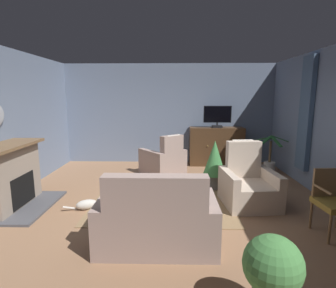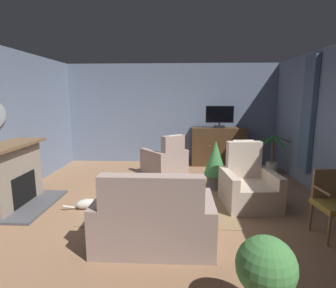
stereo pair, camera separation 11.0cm
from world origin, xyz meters
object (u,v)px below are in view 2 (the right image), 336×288
object	(u,v)px
television	(220,116)
potted_plant_small_fern_corner	(215,162)
cat	(89,203)
sofa_floral	(154,222)
fireplace	(11,177)
tv_remote	(183,179)
potted_plant_leafy_by_curtain	(265,274)
potted_plant_on_hearth_side	(272,164)
tv_cabinet	(218,147)
coffee_table	(170,181)
armchair_facing_sofa	(165,162)
armchair_beside_cabinet	(248,187)
side_chair_far_end	(333,201)

from	to	relation	value
television	potted_plant_small_fern_corner	xyz separation A→B (m)	(-0.33, -1.91, -0.81)
television	cat	distance (m)	4.21
television	sofa_floral	distance (m)	4.52
fireplace	tv_remote	size ratio (longest dim) A/B	8.39
television	potted_plant_small_fern_corner	size ratio (longest dim) A/B	0.74
potted_plant_leafy_by_curtain	potted_plant_on_hearth_side	bearing A→B (deg)	71.04
tv_cabinet	potted_plant_leafy_by_curtain	world-z (taller)	tv_cabinet
potted_plant_on_hearth_side	potted_plant_leafy_by_curtain	distance (m)	4.76
tv_cabinet	fireplace	bearing A→B (deg)	-142.55
tv_cabinet	potted_plant_small_fern_corner	distance (m)	1.99
television	coffee_table	size ratio (longest dim) A/B	0.66
armchair_facing_sofa	cat	xyz separation A→B (m)	(-1.20, -2.12, -0.23)
tv_remote	tv_cabinet	bearing A→B (deg)	-119.31
sofa_floral	potted_plant_small_fern_corner	size ratio (longest dim) A/B	1.49
armchair_beside_cabinet	cat	xyz separation A→B (m)	(-2.77, -0.30, -0.24)
tv_remote	armchair_facing_sofa	xyz separation A→B (m)	(-0.42, 1.89, -0.16)
coffee_table	potted_plant_small_fern_corner	bearing A→B (deg)	42.03
cat	potted_plant_on_hearth_side	bearing A→B (deg)	30.33
coffee_table	armchair_beside_cabinet	xyz separation A→B (m)	(1.38, -0.01, -0.08)
side_chair_far_end	coffee_table	bearing A→B (deg)	155.07
side_chair_far_end	cat	distance (m)	3.75
potted_plant_on_hearth_side	television	bearing A→B (deg)	146.64
television	coffee_table	bearing A→B (deg)	-114.38
tv_remote	sofa_floral	distance (m)	1.42
tv_cabinet	armchair_facing_sofa	world-z (taller)	tv_cabinet
tv_cabinet	potted_plant_leafy_by_curtain	size ratio (longest dim) A/B	1.91
armchair_beside_cabinet	fireplace	bearing A→B (deg)	-176.37
armchair_facing_sofa	potted_plant_leafy_by_curtain	world-z (taller)	armchair_facing_sofa
sofa_floral	armchair_beside_cabinet	distance (m)	2.11
tv_cabinet	potted_plant_on_hearth_side	world-z (taller)	tv_cabinet
coffee_table	armchair_facing_sofa	xyz separation A→B (m)	(-0.19, 1.80, -0.09)
tv_remote	side_chair_far_end	xyz separation A→B (m)	(2.03, -0.96, 0.02)
potted_plant_on_hearth_side	potted_plant_small_fern_corner	bearing A→B (deg)	-144.00
tv_cabinet	side_chair_far_end	distance (m)	3.96
sofa_floral	potted_plant_leafy_by_curtain	distance (m)	1.53
television	tv_remote	distance (m)	3.12
coffee_table	sofa_floral	distance (m)	1.47
coffee_table	potted_plant_leafy_by_curtain	size ratio (longest dim) A/B	1.46
armchair_beside_cabinet	tv_remote	bearing A→B (deg)	-176.14
sofa_floral	armchair_facing_sofa	size ratio (longest dim) A/B	1.23
tv_cabinet	sofa_floral	bearing A→B (deg)	-108.15
television	potted_plant_leafy_by_curtain	distance (m)	5.38
potted_plant_leafy_by_curtain	fireplace	bearing A→B (deg)	147.68
fireplace	armchair_facing_sofa	size ratio (longest dim) A/B	1.17
sofa_floral	potted_plant_small_fern_corner	world-z (taller)	sofa_floral
armchair_beside_cabinet	potted_plant_leafy_by_curtain	xyz separation A→B (m)	(-0.49, -2.56, 0.12)
cat	side_chair_far_end	bearing A→B (deg)	-11.40
armchair_beside_cabinet	cat	distance (m)	2.80
side_chair_far_end	television	bearing A→B (deg)	105.28
tv_remote	cat	xyz separation A→B (m)	(-1.62, -0.22, -0.39)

